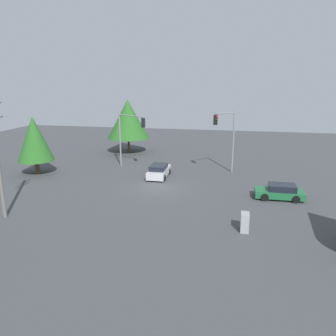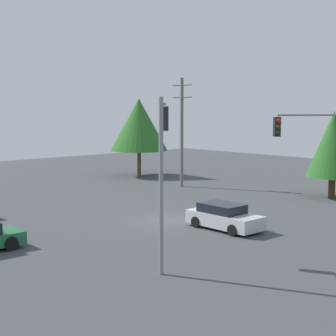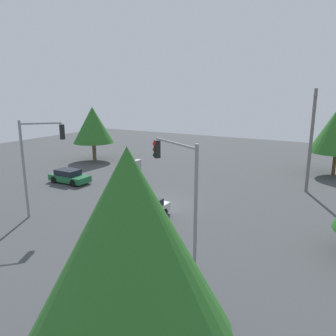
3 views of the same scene
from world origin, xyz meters
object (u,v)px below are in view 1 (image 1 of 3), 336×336
(sedan_green, at_px, (280,192))
(traffic_signal_main, at_px, (129,131))
(electrical_cabinet, at_px, (245,222))
(traffic_signal_cross, at_px, (227,132))
(sedan_silver, at_px, (159,171))

(sedan_green, bearing_deg, traffic_signal_main, 64.89)
(electrical_cabinet, bearing_deg, traffic_signal_cross, -173.04)
(traffic_signal_main, xyz_separation_m, electrical_cabinet, (14.71, 12.90, -3.77))
(sedan_green, xyz_separation_m, sedan_silver, (-4.50, -11.87, 0.03))
(sedan_green, relative_size, traffic_signal_cross, 0.59)
(sedan_green, height_order, electrical_cabinet, sedan_green)
(sedan_silver, height_order, traffic_signal_cross, traffic_signal_cross)
(traffic_signal_main, height_order, electrical_cabinet, traffic_signal_main)
(traffic_signal_main, relative_size, traffic_signal_cross, 0.92)
(sedan_silver, distance_m, traffic_signal_main, 6.41)
(traffic_signal_cross, bearing_deg, traffic_signal_main, -46.17)
(traffic_signal_main, bearing_deg, sedan_silver, -4.92)
(sedan_green, relative_size, sedan_silver, 0.96)
(traffic_signal_main, bearing_deg, traffic_signal_cross, 29.71)
(sedan_green, height_order, sedan_silver, sedan_silver)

